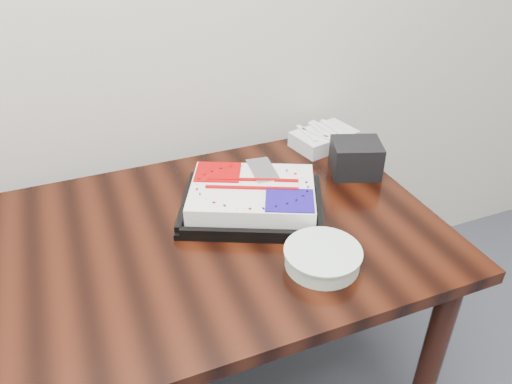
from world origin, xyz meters
name	(u,v)px	position (x,y,z in m)	size (l,w,h in m)	color
table	(130,276)	(0.00, 2.00, 0.66)	(1.80, 0.90, 0.75)	black
cake_tray	(252,198)	(0.40, 2.06, 0.79)	(0.52, 0.48, 0.09)	black
plate_stack	(322,258)	(0.47, 1.75, 0.78)	(0.20, 0.20, 0.05)	white
fork_bag	(324,138)	(0.80, 2.35, 0.78)	(0.25, 0.19, 0.06)	silver
napkin_box	(356,158)	(0.80, 2.13, 0.81)	(0.16, 0.14, 0.11)	black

